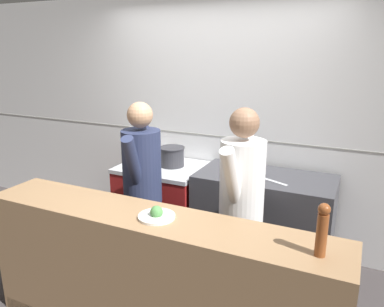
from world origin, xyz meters
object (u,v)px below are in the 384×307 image
(plated_dish_main, at_px, (157,215))
(chef_head_cook, at_px, (143,185))
(chefs_knife, at_px, (265,178))
(oven_range, at_px, (164,204))
(chef_sous, at_px, (241,204))
(pepper_mill, at_px, (322,229))
(stock_pot, at_px, (172,156))

(plated_dish_main, xyz_separation_m, chef_head_cook, (-0.52, 0.63, -0.09))
(chefs_knife, height_order, chef_head_cook, chef_head_cook)
(chefs_knife, bearing_deg, oven_range, 175.19)
(plated_dish_main, distance_m, chef_sous, 0.71)
(pepper_mill, distance_m, chef_sous, 0.91)
(plated_dish_main, bearing_deg, pepper_mill, -1.46)
(stock_pot, distance_m, chefs_knife, 1.03)
(plated_dish_main, bearing_deg, stock_pot, 114.36)
(oven_range, relative_size, pepper_mill, 2.89)
(stock_pot, xyz_separation_m, chef_sous, (1.00, -0.75, -0.05))
(chefs_knife, xyz_separation_m, chef_head_cook, (-0.92, -0.59, -0.01))
(chefs_knife, distance_m, plated_dish_main, 1.29)
(pepper_mill, height_order, chef_head_cook, chef_head_cook)
(oven_range, height_order, pepper_mill, pepper_mill)
(plated_dish_main, relative_size, chef_sous, 0.15)
(chef_sous, bearing_deg, oven_range, 149.41)
(chef_head_cook, xyz_separation_m, chef_sous, (0.91, -0.04, 0.01))
(oven_range, bearing_deg, pepper_mill, -37.73)
(oven_range, bearing_deg, chef_head_cook, -74.82)
(oven_range, distance_m, chef_head_cook, 0.85)
(oven_range, xyz_separation_m, chef_sous, (1.09, -0.72, 0.48))
(plated_dish_main, bearing_deg, chefs_knife, 71.43)
(oven_range, height_order, chefs_knife, chefs_knife)
(stock_pot, relative_size, chef_sous, 0.16)
(stock_pot, xyz_separation_m, chefs_knife, (1.02, -0.13, -0.05))
(oven_range, xyz_separation_m, chef_head_cook, (0.18, -0.68, 0.47))
(chef_head_cook, bearing_deg, stock_pot, 83.74)
(stock_pot, distance_m, pepper_mill, 2.14)
(stock_pot, height_order, chef_head_cook, chef_head_cook)
(stock_pot, xyz_separation_m, pepper_mill, (1.64, -1.37, 0.16))
(stock_pot, height_order, plated_dish_main, stock_pot)
(chefs_knife, xyz_separation_m, plated_dish_main, (-0.41, -1.22, 0.08))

